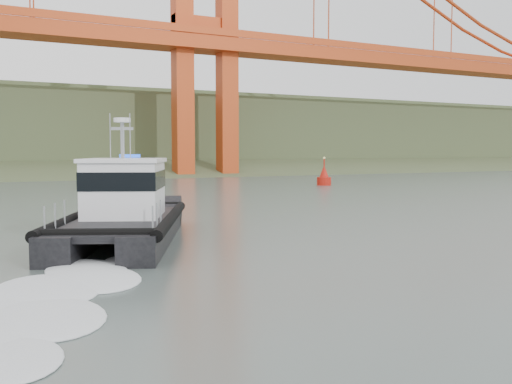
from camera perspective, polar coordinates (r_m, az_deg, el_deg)
ground at (r=21.03m, az=15.34°, el=-7.96°), size 400.00×400.00×0.00m
headlands at (r=141.43m, az=-21.17°, el=4.96°), size 500.00×105.36×27.12m
patrol_boat at (r=28.06m, az=-13.12°, el=-1.74°), size 9.24×13.39×6.12m
nav_buoy at (r=72.58m, az=6.82°, el=1.47°), size 1.83×1.83×3.81m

